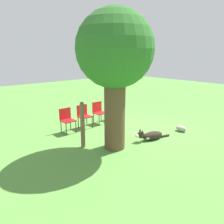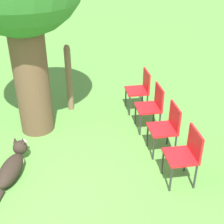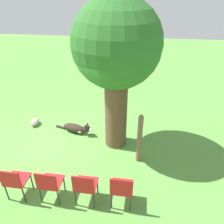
# 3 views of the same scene
# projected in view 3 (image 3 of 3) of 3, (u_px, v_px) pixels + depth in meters

# --- Properties ---
(ground_plane) EXTENTS (30.00, 30.00, 0.00)m
(ground_plane) POSITION_uv_depth(u_px,v_px,m) (62.00, 145.00, 6.24)
(ground_plane) COLOR #56933D
(oak_tree) EXTENTS (2.10, 2.10, 3.86)m
(oak_tree) POSITION_uv_depth(u_px,v_px,m) (117.00, 50.00, 5.00)
(oak_tree) COLOR brown
(oak_tree) RESTS_ON ground_plane
(dog) EXTENTS (0.50, 1.27, 0.42)m
(dog) POSITION_uv_depth(u_px,v_px,m) (77.00, 128.00, 6.70)
(dog) COLOR #2D231C
(dog) RESTS_ON ground_plane
(fence_post) EXTENTS (0.13, 0.13, 1.38)m
(fence_post) POSITION_uv_depth(u_px,v_px,m) (139.00, 139.00, 5.36)
(fence_post) COLOR brown
(fence_post) RESTS_ON ground_plane
(red_chair_0) EXTENTS (0.42, 0.44, 0.86)m
(red_chair_0) POSITION_uv_depth(u_px,v_px,m) (15.00, 180.00, 4.46)
(red_chair_0) COLOR red
(red_chair_0) RESTS_ON ground_plane
(red_chair_1) EXTENTS (0.42, 0.44, 0.86)m
(red_chair_1) POSITION_uv_depth(u_px,v_px,m) (49.00, 183.00, 4.40)
(red_chair_1) COLOR red
(red_chair_1) RESTS_ON ground_plane
(red_chair_2) EXTENTS (0.42, 0.44, 0.86)m
(red_chair_2) POSITION_uv_depth(u_px,v_px,m) (85.00, 185.00, 4.35)
(red_chair_2) COLOR red
(red_chair_2) RESTS_ON ground_plane
(red_chair_3) EXTENTS (0.42, 0.44, 0.86)m
(red_chair_3) POSITION_uv_depth(u_px,v_px,m) (122.00, 188.00, 4.29)
(red_chair_3) COLOR red
(red_chair_3) RESTS_ON ground_plane
(garden_rock) EXTENTS (0.39, 0.24, 0.20)m
(garden_rock) POSITION_uv_depth(u_px,v_px,m) (35.00, 122.00, 7.09)
(garden_rock) COLOR gray
(garden_rock) RESTS_ON ground_plane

